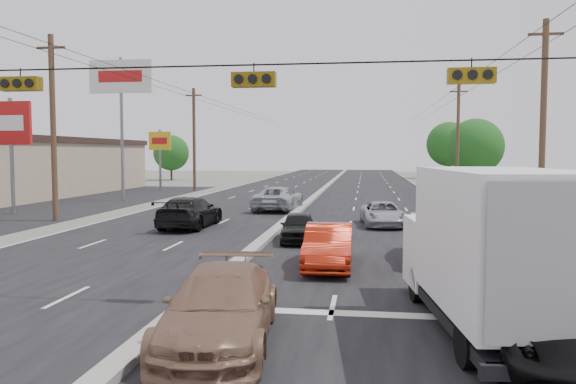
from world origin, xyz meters
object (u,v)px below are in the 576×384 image
object	(u,v)px
tan_sedan	(220,308)
red_sedan	(329,247)
pole_sign_far	(160,146)
box_truck	(491,249)
utility_pole_right_c	(458,138)
pole_sign_mid	(11,129)
tree_left_far	(171,153)
utility_pole_left_c	(194,139)
queue_car_b	(435,238)
queue_car_c	(383,214)
tree_right_mid	(475,147)
utility_pole_right_b	(543,124)
oncoming_near	(190,212)
tree_right_far	(449,144)
pole_sign_billboard	(121,85)
black_suv	(558,319)
queue_car_e	(454,218)
queue_car_a	(298,227)
oncoming_far	(278,199)
utility_pole_left_b	(53,127)

from	to	relation	value
tan_sedan	red_sedan	size ratio (longest dim) A/B	1.16
pole_sign_far	box_truck	xyz separation A→B (m)	(22.72, -41.38, -2.67)
utility_pole_right_c	pole_sign_mid	xyz separation A→B (m)	(-29.50, -22.00, 0.01)
tree_left_far	utility_pole_left_c	bearing A→B (deg)	-64.59
queue_car_b	tree_left_far	bearing A→B (deg)	122.05
red_sedan	queue_car_c	distance (m)	10.99
pole_sign_mid	tree_right_mid	distance (m)	41.88
utility_pole_right_b	oncoming_near	xyz separation A→B (m)	(-16.97, -1.52, -4.34)
tree_right_far	queue_car_b	size ratio (longest dim) A/B	1.73
red_sedan	oncoming_near	bearing A→B (deg)	129.17
box_truck	tree_right_mid	bearing A→B (deg)	73.54
pole_sign_billboard	red_sedan	distance (m)	30.32
utility_pole_left_c	tree_right_mid	xyz separation A→B (m)	(27.50, 5.00, -0.77)
utility_pole_right_b	queue_car_c	bearing A→B (deg)	176.69
pole_sign_far	tree_right_far	size ratio (longest dim) A/B	0.74
black_suv	oncoming_near	bearing A→B (deg)	132.39
tree_right_mid	tree_right_far	world-z (taller)	tree_right_far
queue_car_e	box_truck	bearing A→B (deg)	-96.03
tree_right_far	black_suv	xyz separation A→B (m)	(-8.40, -72.78, -4.23)
red_sedan	utility_pole_left_c	bearing A→B (deg)	112.68
utility_pole_left_c	queue_car_a	xyz separation A→B (m)	(13.90, -30.17, -4.49)
utility_pole_left_c	pole_sign_mid	bearing A→B (deg)	-101.56
queue_car_b	black_suv	bearing A→B (deg)	-79.35
queue_car_a	pole_sign_mid	bearing A→B (deg)	150.32
queue_car_a	oncoming_near	world-z (taller)	oncoming_near
queue_car_a	queue_car_e	xyz separation A→B (m)	(6.87, 3.93, 0.05)
pole_sign_billboard	box_truck	xyz separation A→B (m)	(21.22, -29.38, -7.13)
red_sedan	oncoming_far	world-z (taller)	oncoming_far
tan_sedan	queue_car_e	distance (m)	18.00
queue_car_b	queue_car_e	world-z (taller)	queue_car_b
utility_pole_right_b	box_truck	xyz separation A→B (m)	(-5.78, -16.38, -3.37)
pole_sign_billboard	tree_left_far	size ratio (longest dim) A/B	1.80
tan_sedan	pole_sign_mid	bearing A→B (deg)	125.90
utility_pole_left_b	utility_pole_left_c	world-z (taller)	same
tan_sedan	utility_pole_left_b	bearing A→B (deg)	122.37
utility_pole_right_b	queue_car_b	world-z (taller)	utility_pole_right_b
utility_pole_right_c	queue_car_a	world-z (taller)	utility_pole_right_c
queue_car_c	oncoming_far	distance (m)	9.42
utility_pole_left_c	oncoming_far	size ratio (longest dim) A/B	1.81
pole_sign_mid	red_sedan	size ratio (longest dim) A/B	1.65
pole_sign_far	utility_pole_left_c	bearing A→B (deg)	0.00
utility_pole_right_c	tree_right_far	xyz separation A→B (m)	(3.50, 30.00, -0.15)
queue_car_e	oncoming_near	world-z (taller)	oncoming_near
tan_sedan	queue_car_b	size ratio (longest dim) A/B	1.05
utility_pole_right_c	red_sedan	size ratio (longest dim) A/B	2.36
pole_sign_billboard	tree_right_mid	distance (m)	34.35
pole_sign_mid	queue_car_e	xyz separation A→B (m)	(25.27, -4.24, -4.44)
tree_left_far	red_sedan	distance (m)	60.83
utility_pole_right_b	queue_car_a	xyz separation A→B (m)	(-11.10, -5.17, -4.49)
utility_pole_left_b	queue_car_b	distance (m)	21.33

